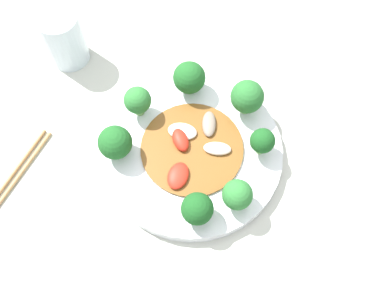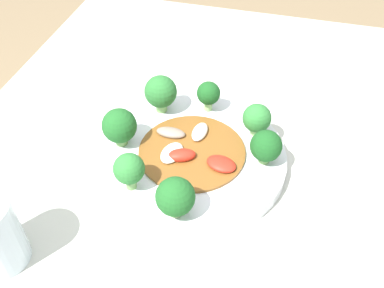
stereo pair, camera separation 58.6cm
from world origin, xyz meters
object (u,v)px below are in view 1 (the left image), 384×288
object	(u,v)px
broccoli_east	(115,142)
drinking_glass	(64,38)
broccoli_northwest	(237,195)
broccoli_west	(262,141)
broccoli_southwest	(247,97)
broccoli_southeast	(138,101)
chopsticks	(14,178)
plate	(192,152)
stirfry_center	(192,147)
broccoli_south	(189,78)
broccoli_north	(197,209)

from	to	relation	value
broccoli_east	drinking_glass	bearing A→B (deg)	-60.78
broccoli_northwest	broccoli_west	size ratio (longest dim) A/B	1.02
broccoli_northwest	broccoli_southwest	xyz separation A→B (m)	(-0.02, -0.18, 0.01)
broccoli_west	broccoli_southeast	xyz separation A→B (m)	(0.21, -0.07, 0.00)
broccoli_southeast	chopsticks	distance (m)	0.25
plate	drinking_glass	size ratio (longest dim) A/B	2.82
broccoli_east	stirfry_center	size ratio (longest dim) A/B	0.37
broccoli_south	broccoli_southwest	world-z (taller)	broccoli_southwest
drinking_glass	chopsticks	size ratio (longest dim) A/B	0.59
plate	broccoli_southwest	distance (m)	0.14
broccoli_north	stirfry_center	size ratio (longest dim) A/B	0.34
broccoli_west	broccoli_southeast	size ratio (longest dim) A/B	0.91
stirfry_center	drinking_glass	world-z (taller)	drinking_glass
plate	chopsticks	size ratio (longest dim) A/B	1.65
drinking_glass	broccoli_south	bearing A→B (deg)	160.15
broccoli_west	drinking_glass	size ratio (longest dim) A/B	0.53
broccoli_north	broccoli_east	bearing A→B (deg)	-38.74
broccoli_northwest	broccoli_south	bearing A→B (deg)	-69.06
broccoli_southeast	broccoli_west	bearing A→B (deg)	161.64
plate	broccoli_southeast	world-z (taller)	broccoli_southeast
broccoli_southeast	drinking_glass	world-z (taller)	drinking_glass
broccoli_northwest	broccoli_south	world-z (taller)	broccoli_south
plate	stirfry_center	bearing A→B (deg)	-60.46
broccoli_south	plate	bearing A→B (deg)	93.97
broccoli_southeast	broccoli_southwest	world-z (taller)	broccoli_southwest
broccoli_northwest	broccoli_east	bearing A→B (deg)	-23.29
broccoli_southwest	broccoli_southeast	bearing A→B (deg)	3.45
chopsticks	stirfry_center	bearing A→B (deg)	-169.65
plate	broccoli_north	size ratio (longest dim) A/B	5.22
broccoli_southwest	stirfry_center	bearing A→B (deg)	41.02
broccoli_south	chopsticks	bearing A→B (deg)	30.57
broccoli_north	drinking_glass	world-z (taller)	drinking_glass
broccoli_west	chopsticks	distance (m)	0.43
broccoli_southwest	chopsticks	size ratio (longest dim) A/B	0.38
broccoli_west	broccoli_southeast	distance (m)	0.23
broccoli_northwest	broccoli_southeast	size ratio (longest dim) A/B	0.93
broccoli_northwest	broccoli_east	world-z (taller)	broccoli_east
broccoli_west	broccoli_southwest	size ratio (longest dim) A/B	0.82
broccoli_northwest	broccoli_east	xyz separation A→B (m)	(0.20, -0.09, 0.00)
plate	broccoli_northwest	xyz separation A→B (m)	(-0.07, 0.09, 0.05)
broccoli_southeast	broccoli_south	size ratio (longest dim) A/B	0.94
broccoli_southeast	broccoli_southwest	size ratio (longest dim) A/B	0.90
broccoli_northwest	broccoli_southeast	distance (m)	0.24
broccoli_southeast	broccoli_south	world-z (taller)	broccoli_south
broccoli_west	chopsticks	world-z (taller)	broccoli_west
plate	broccoli_southeast	xyz separation A→B (m)	(0.10, -0.07, 0.05)
broccoli_north	broccoli_southwest	bearing A→B (deg)	-112.02
broccoli_northwest	drinking_glass	world-z (taller)	drinking_glass
drinking_glass	broccoli_west	bearing A→B (deg)	150.35
broccoli_east	broccoli_southwest	xyz separation A→B (m)	(-0.22, -0.09, 0.00)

